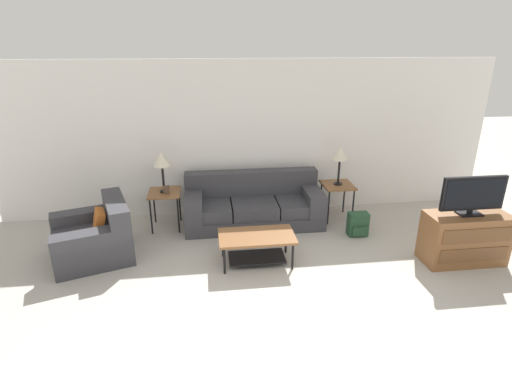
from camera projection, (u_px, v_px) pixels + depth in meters
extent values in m
plane|color=#B2ADA3|center=(298.00, 374.00, 3.65)|extent=(24.00, 24.00, 0.00)
cube|color=white|center=(250.00, 139.00, 6.77)|extent=(8.43, 0.06, 2.60)
cube|color=#38383D|center=(254.00, 218.00, 6.62)|extent=(2.23, 0.92, 0.22)
cube|color=#38383D|center=(208.00, 209.00, 6.44)|extent=(0.73, 0.82, 0.20)
cube|color=#38383D|center=(254.00, 206.00, 6.53)|extent=(0.73, 0.82, 0.20)
cube|color=#38383D|center=(298.00, 204.00, 6.62)|extent=(0.73, 0.82, 0.20)
cube|color=#38383D|center=(251.00, 182.00, 6.74)|extent=(2.23, 0.27, 0.40)
cube|color=#38383D|center=(194.00, 211.00, 6.44)|extent=(0.28, 0.91, 0.58)
cube|color=#38383D|center=(311.00, 205.00, 6.68)|extent=(0.28, 0.91, 0.58)
cube|color=#38383D|center=(92.00, 244.00, 5.58)|extent=(1.27, 1.31, 0.40)
cube|color=#38383D|center=(116.00, 213.00, 5.59)|extent=(0.57, 1.08, 0.40)
cube|color=#38383D|center=(89.00, 227.00, 5.89)|extent=(1.03, 0.56, 0.56)
cube|color=#38383D|center=(94.00, 251.00, 5.22)|extent=(1.03, 0.56, 0.56)
cube|color=orange|center=(99.00, 223.00, 5.52)|extent=(0.29, 0.38, 0.36)
cube|color=brown|center=(257.00, 236.00, 5.35)|extent=(1.02, 0.58, 0.04)
cylinder|color=black|center=(224.00, 261.00, 5.16)|extent=(0.03, 0.03, 0.38)
cylinder|color=black|center=(293.00, 256.00, 5.27)|extent=(0.03, 0.03, 0.38)
cylinder|color=black|center=(223.00, 244.00, 5.58)|extent=(0.03, 0.03, 0.38)
cylinder|color=black|center=(286.00, 240.00, 5.69)|extent=(0.03, 0.03, 0.38)
cube|color=black|center=(257.00, 257.00, 5.46)|extent=(0.77, 0.40, 0.02)
cube|color=brown|center=(164.00, 193.00, 6.33)|extent=(0.50, 0.53, 0.03)
cylinder|color=black|center=(151.00, 217.00, 6.20)|extent=(0.03, 0.03, 0.59)
cylinder|color=black|center=(178.00, 215.00, 6.25)|extent=(0.03, 0.03, 0.59)
cylinder|color=black|center=(154.00, 206.00, 6.62)|extent=(0.03, 0.03, 0.59)
cylinder|color=black|center=(180.00, 205.00, 6.67)|extent=(0.03, 0.03, 0.59)
cube|color=brown|center=(338.00, 185.00, 6.66)|extent=(0.50, 0.53, 0.03)
cylinder|color=black|center=(328.00, 208.00, 6.54)|extent=(0.03, 0.03, 0.59)
cylinder|color=black|center=(353.00, 207.00, 6.58)|extent=(0.03, 0.03, 0.59)
cylinder|color=black|center=(321.00, 198.00, 6.95)|extent=(0.03, 0.03, 0.59)
cylinder|color=black|center=(344.00, 197.00, 7.00)|extent=(0.03, 0.03, 0.59)
cylinder|color=black|center=(164.00, 191.00, 6.32)|extent=(0.14, 0.14, 0.02)
cylinder|color=black|center=(163.00, 178.00, 6.24)|extent=(0.04, 0.04, 0.41)
cone|color=beige|center=(161.00, 159.00, 6.13)|extent=(0.27, 0.27, 0.22)
cylinder|color=black|center=(338.00, 184.00, 6.65)|extent=(0.14, 0.14, 0.02)
cylinder|color=black|center=(339.00, 171.00, 6.57)|extent=(0.04, 0.04, 0.41)
cone|color=beige|center=(340.00, 153.00, 6.46)|extent=(0.27, 0.27, 0.22)
cube|color=brown|center=(464.00, 238.00, 5.41)|extent=(1.09, 0.48, 0.70)
cube|color=brown|center=(478.00, 236.00, 5.13)|extent=(0.96, 0.01, 0.20)
cube|color=brown|center=(474.00, 255.00, 5.23)|extent=(0.96, 0.01, 0.20)
cube|color=black|center=(469.00, 214.00, 5.29)|extent=(0.30, 0.20, 0.02)
cube|color=black|center=(470.00, 211.00, 5.27)|extent=(0.06, 0.04, 0.05)
cube|color=black|center=(473.00, 193.00, 5.18)|extent=(0.87, 0.05, 0.46)
cube|color=black|center=(475.00, 194.00, 5.16)|extent=(0.80, 0.01, 0.40)
cube|color=#23472D|center=(358.00, 224.00, 6.21)|extent=(0.31, 0.18, 0.37)
cube|color=#23472D|center=(360.00, 231.00, 6.14)|extent=(0.23, 0.05, 0.15)
cylinder|color=#23472D|center=(350.00, 220.00, 6.30)|extent=(0.02, 0.02, 0.28)
cylinder|color=#23472D|center=(360.00, 220.00, 6.32)|extent=(0.02, 0.02, 0.28)
cube|color=#4C3828|center=(167.00, 190.00, 6.23)|extent=(0.10, 0.04, 0.13)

